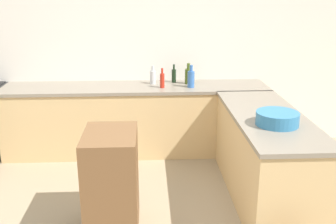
% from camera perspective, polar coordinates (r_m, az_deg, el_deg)
% --- Properties ---
extents(wall_back, '(8.00, 0.06, 2.70)m').
position_cam_1_polar(wall_back, '(5.25, -4.79, 9.67)').
color(wall_back, white).
rests_on(wall_back, ground_plane).
extents(counter_back, '(3.35, 0.68, 0.88)m').
position_cam_1_polar(counter_back, '(5.11, -4.65, -1.01)').
color(counter_back, '#D6B27A').
rests_on(counter_back, ground_plane).
extents(counter_peninsula, '(0.69, 1.89, 0.88)m').
position_cam_1_polar(counter_peninsula, '(4.11, 13.86, -6.23)').
color(counter_peninsula, '#D6B27A').
rests_on(counter_peninsula, ground_plane).
extents(island_table, '(0.45, 0.62, 0.91)m').
position_cam_1_polar(island_table, '(3.49, -8.16, -10.10)').
color(island_table, brown).
rests_on(island_table, ground_plane).
extents(mixing_bowl, '(0.38, 0.38, 0.12)m').
position_cam_1_polar(mixing_bowl, '(3.67, 15.58, -0.92)').
color(mixing_bowl, teal).
rests_on(mixing_bowl, counter_peninsula).
extents(hot_sauce_bottle, '(0.06, 0.06, 0.25)m').
position_cam_1_polar(hot_sauce_bottle, '(4.86, -0.85, 4.66)').
color(hot_sauce_bottle, red).
rests_on(hot_sauce_bottle, counter_back).
extents(vinegar_bottle_clear, '(0.08, 0.08, 0.24)m').
position_cam_1_polar(vinegar_bottle_clear, '(5.07, -2.21, 5.13)').
color(vinegar_bottle_clear, silver).
rests_on(vinegar_bottle_clear, counter_back).
extents(olive_oil_bottle, '(0.09, 0.09, 0.27)m').
position_cam_1_polar(olive_oil_bottle, '(5.08, 2.97, 5.29)').
color(olive_oil_bottle, '#475B1E').
rests_on(olive_oil_bottle, counter_back).
extents(water_bottle_blue, '(0.09, 0.09, 0.28)m').
position_cam_1_polar(water_bottle_blue, '(4.89, 3.36, 4.87)').
color(water_bottle_blue, '#386BB7').
rests_on(water_bottle_blue, counter_back).
extents(wine_bottle_dark, '(0.06, 0.06, 0.24)m').
position_cam_1_polar(wine_bottle_dark, '(5.15, 0.85, 5.35)').
color(wine_bottle_dark, black).
rests_on(wine_bottle_dark, counter_back).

